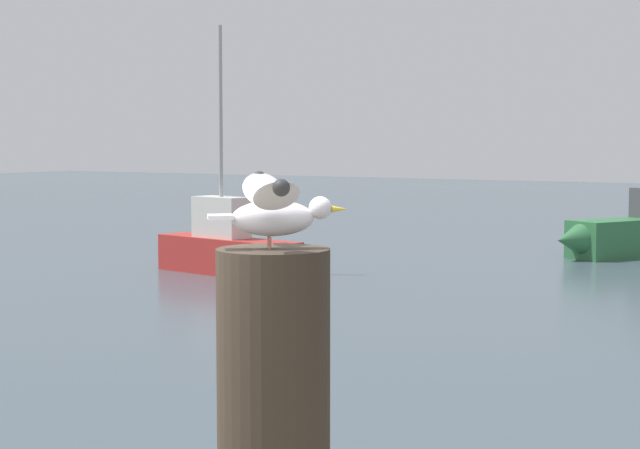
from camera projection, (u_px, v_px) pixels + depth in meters
mooring_post at (274, 438)px, 2.96m from camera, size 0.32×0.32×1.07m
seagull at (274, 207)px, 2.91m from camera, size 0.51×0.58×0.21m
boat_red at (235, 248)px, 20.26m from camera, size 3.90×1.38×4.80m
boat_green at (637, 232)px, 23.70m from camera, size 2.90×4.61×1.51m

